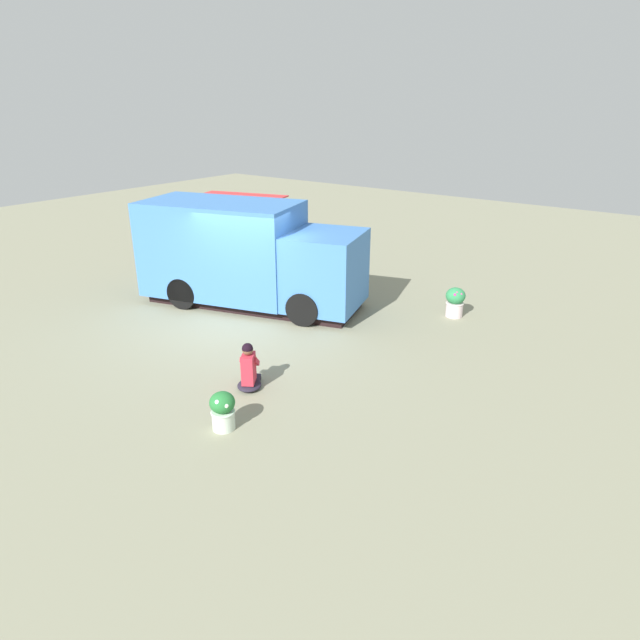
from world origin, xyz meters
TOP-DOWN VIEW (x-y plane):
  - ground_plane at (0.00, 0.00)m, footprint 40.00×40.00m
  - food_truck at (-0.73, 0.99)m, footprint 5.93×3.48m
  - person_customer at (2.44, -2.35)m, footprint 0.66×0.76m
  - planter_flowering_near at (3.95, 3.30)m, footprint 0.47×0.47m
  - planter_flowering_far at (3.05, -3.61)m, footprint 0.41×0.41m

SIDE VIEW (x-z plane):
  - ground_plane at x=0.00m, z-range 0.00..0.00m
  - planter_flowering_far at x=3.05m, z-range 0.02..0.67m
  - person_customer at x=2.44m, z-range -0.11..0.80m
  - planter_flowering_near at x=3.95m, z-range 0.03..0.76m
  - food_truck at x=-0.73m, z-range -0.06..2.53m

